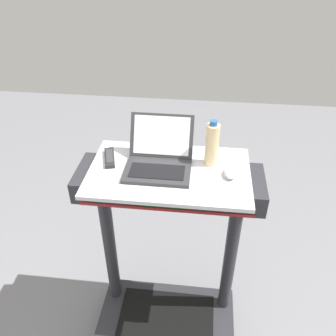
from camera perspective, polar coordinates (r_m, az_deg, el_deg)
desk_board at (r=1.67m, az=0.19°, el=-0.69°), size 0.76×0.47×0.02m
laptop at (r=1.67m, az=-1.47°, el=1.46°), size 0.31×0.32×0.20m
computer_mouse at (r=1.65m, az=10.01°, el=-0.72°), size 0.07×0.10×0.03m
water_bottle at (r=1.67m, az=7.08°, el=3.81°), size 0.06×0.06×0.23m
tv_remote at (r=1.76m, az=-9.38°, el=1.64°), size 0.09×0.17×0.02m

